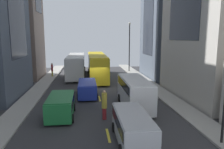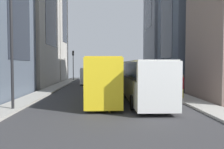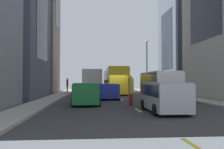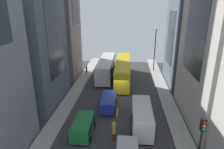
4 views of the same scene
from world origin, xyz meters
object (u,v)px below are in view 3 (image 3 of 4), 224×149
Objects in this scene: car_green_0 at (86,92)px; car_blue_2 at (108,90)px; car_silver_1 at (164,95)px; pedestrian_crossing_near at (131,90)px; pedestrian_walking_far at (67,85)px; streetcar_yellow at (114,79)px; city_bus_white at (92,80)px; delivery_van_white at (159,84)px.

car_blue_2 is at bearing 70.51° from car_green_0.
car_silver_1 reaches higher than car_blue_2.
car_blue_2 is 6.90m from pedestrian_crossing_near.
pedestrian_crossing_near reaches higher than car_green_0.
streetcar_yellow is at bearing -56.88° from pedestrian_walking_far.
city_bus_white is 2.50× the size of car_silver_1.
streetcar_yellow is 10.61m from car_blue_2.
pedestrian_walking_far reaches higher than car_blue_2.
pedestrian_crossing_near is 19.57m from pedestrian_walking_far.
pedestrian_crossing_near is at bearing -91.23° from streetcar_yellow.
streetcar_yellow is 14.95m from delivery_van_white.
streetcar_yellow reaches higher than car_green_0.
car_silver_1 is (-1.52, -6.24, -0.50)m from delivery_van_white.
pedestrian_walking_far is at bearing -79.98° from pedestrian_crossing_near.
car_silver_1 is at bearing -76.47° from car_blue_2.
car_silver_1 is 2.33× the size of pedestrian_walking_far.
car_blue_2 is at bearing -89.25° from pedestrian_crossing_near.
delivery_van_white is 6.35m from car_green_0.
city_bus_white is at bearing 150.32° from streetcar_yellow.
car_green_0 is 17.83m from pedestrian_walking_far.
car_silver_1 is 23.55m from pedestrian_walking_far.
car_green_0 is 6.22m from car_blue_2.
city_bus_white is 19.27m from pedestrian_crossing_near.
delivery_van_white is at bearing 14.25° from car_green_0.
delivery_van_white is at bearing -148.31° from pedestrian_crossing_near.
streetcar_yellow is 21.02m from car_silver_1.
pedestrian_walking_far is (-5.28, 11.67, 0.36)m from car_blue_2.
car_green_0 is (-0.44, -18.12, -1.03)m from city_bus_white.
city_bus_white is at bearing -37.52° from pedestrian_walking_far.
pedestrian_walking_far is (-9.34, 15.98, -0.25)m from delivery_van_white.
city_bus_white reaches higher than pedestrian_crossing_near.
city_bus_white is at bearing 97.58° from car_blue_2.
city_bus_white is at bearing 100.36° from car_silver_1.
city_bus_white is 23.19m from car_silver_1.
car_silver_1 is (0.96, -20.97, -1.10)m from streetcar_yellow.
delivery_van_white is (5.69, -16.56, -0.49)m from city_bus_white.
car_silver_1 is at bearing -103.71° from delivery_van_white.
delivery_van_white is at bearing -46.69° from car_blue_2.
car_silver_1 is at bearing -45.41° from car_green_0.
car_blue_2 is at bearing -112.21° from pedestrian_walking_far.
car_silver_1 is (4.61, -4.68, 0.04)m from car_green_0.
car_blue_2 is at bearing 103.53° from car_silver_1.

